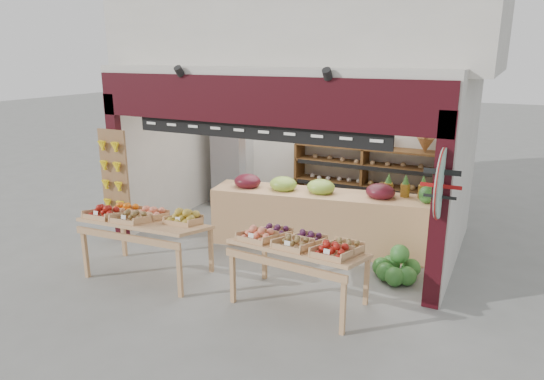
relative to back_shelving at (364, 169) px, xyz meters
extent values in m
plane|color=slate|center=(-0.89, -1.96, -1.09)|extent=(60.00, 60.00, 0.00)
cube|color=beige|center=(-0.89, 0.33, 0.41)|extent=(5.76, 0.18, 3.00)
cube|color=beige|center=(-3.68, -1.36, 0.41)|extent=(0.18, 3.38, 3.00)
cube|color=beige|center=(1.90, -1.36, 0.41)|extent=(0.18, 3.38, 3.00)
cube|color=beige|center=(-0.89, -1.36, 1.97)|extent=(5.76, 3.38, 0.12)
cube|color=beige|center=(-0.89, -0.26, 3.11)|extent=(6.36, 4.60, 2.40)
cube|color=black|center=(-0.89, -3.01, 1.56)|extent=(5.70, 0.14, 0.70)
cube|color=black|center=(-3.64, -3.01, 0.24)|extent=(0.22, 0.14, 2.65)
cube|color=black|center=(1.86, -3.01, 0.24)|extent=(0.22, 0.14, 2.65)
cube|color=black|center=(-0.89, -2.98, 1.11)|extent=(4.20, 0.05, 0.26)
cylinder|color=white|center=(-0.79, -2.91, 1.36)|extent=(0.34, 0.05, 0.34)
cube|color=brown|center=(-3.62, -3.10, 0.06)|extent=(0.60, 0.04, 1.80)
cylinder|color=#B2E0C2|center=(1.86, -3.10, 0.66)|extent=(0.04, 0.90, 0.90)
cylinder|color=maroon|center=(1.86, -3.13, 0.66)|extent=(0.01, 0.92, 0.92)
cube|color=brown|center=(-1.42, 0.00, -0.33)|extent=(0.05, 0.47, 1.51)
cube|color=brown|center=(0.00, 0.00, -0.33)|extent=(0.05, 0.47, 1.51)
cube|color=brown|center=(1.42, 0.00, -0.33)|extent=(0.05, 0.47, 1.51)
cube|color=brown|center=(0.00, 0.00, -0.75)|extent=(2.84, 0.47, 0.04)
cube|color=brown|center=(0.00, 0.00, -0.33)|extent=(2.84, 0.47, 0.04)
cube|color=brown|center=(0.00, 0.00, 0.10)|extent=(2.84, 0.47, 0.04)
cube|color=brown|center=(0.00, 0.00, 0.43)|extent=(2.84, 0.47, 0.04)
cone|color=#995F32|center=(-1.14, 0.00, 0.57)|extent=(0.32, 0.32, 0.28)
cone|color=#995F32|center=(-0.38, 0.00, 0.57)|extent=(0.32, 0.32, 0.28)
cone|color=#995F32|center=(0.38, 0.00, 0.57)|extent=(0.32, 0.32, 0.28)
cone|color=#995F32|center=(1.14, 0.00, 0.57)|extent=(0.32, 0.32, 0.28)
cube|color=silver|center=(-2.96, -0.14, -0.11)|extent=(0.93, 0.93, 1.95)
cube|color=beige|center=(-2.11, -1.08, -0.91)|extent=(0.48, 0.42, 0.35)
cube|color=beige|center=(-2.06, -1.08, -0.59)|extent=(0.44, 0.39, 0.29)
cube|color=#134919|center=(-1.56, -1.02, -0.94)|extent=(0.46, 0.39, 0.29)
cube|color=beige|center=(-1.67, -0.64, -0.95)|extent=(0.42, 0.36, 0.27)
cube|color=tan|center=(-0.15, -1.72, -0.58)|extent=(4.08, 1.46, 1.00)
ellipsoid|color=#59141E|center=(-1.57, -1.97, 0.02)|extent=(0.49, 0.45, 0.27)
ellipsoid|color=#8CB23F|center=(-0.91, -1.86, 0.02)|extent=(0.49, 0.45, 0.27)
ellipsoid|color=#8CB23F|center=(-0.26, -1.74, 0.02)|extent=(0.49, 0.45, 0.27)
ellipsoid|color=#59141E|center=(0.73, -1.57, 0.02)|extent=(0.49, 0.45, 0.27)
cylinder|color=olive|center=(0.81, -1.38, 0.03)|extent=(0.15, 0.15, 0.22)
cylinder|color=olive|center=(1.09, -1.34, 0.03)|extent=(0.15, 0.15, 0.22)
cylinder|color=olive|center=(1.36, -1.29, 0.03)|extent=(0.15, 0.15, 0.22)
cube|color=tan|center=(-2.19, -3.96, -0.25)|extent=(1.86, 1.13, 0.26)
cube|color=tan|center=(-2.99, -4.47, -0.72)|extent=(0.06, 0.06, 0.74)
cube|color=tan|center=(-1.33, -4.33, -0.72)|extent=(0.06, 0.06, 0.74)
cube|color=tan|center=(-3.06, -3.59, -0.72)|extent=(0.06, 0.06, 0.74)
cube|color=tan|center=(-1.40, -3.45, -0.72)|extent=(0.06, 0.06, 0.74)
cube|color=tan|center=(0.23, -3.75, -0.28)|extent=(1.77, 1.05, 0.25)
cube|color=tan|center=(-0.59, -4.13, -0.73)|extent=(0.06, 0.06, 0.71)
cube|color=tan|center=(1.01, -4.21, -0.73)|extent=(0.06, 0.06, 0.71)
cube|color=tan|center=(-0.54, -3.28, -0.73)|extent=(0.06, 0.06, 0.71)
cube|color=tan|center=(1.06, -3.37, -0.73)|extent=(0.06, 0.06, 0.71)
sphere|color=#1E4B19|center=(1.12, -2.54, -0.94)|extent=(0.29, 0.29, 0.29)
sphere|color=#1E4B19|center=(1.44, -2.54, -0.94)|extent=(0.29, 0.29, 0.29)
sphere|color=#1E4B19|center=(1.12, -2.23, -0.94)|extent=(0.29, 0.29, 0.29)
sphere|color=#1E4B19|center=(1.44, -2.23, -0.94)|extent=(0.29, 0.29, 0.29)
sphere|color=#1E4B19|center=(1.28, -2.38, -0.68)|extent=(0.29, 0.29, 0.29)
sphere|color=#1E4B19|center=(1.28, -2.64, -0.94)|extent=(0.29, 0.29, 0.29)
sphere|color=#1E4B19|center=(1.02, -2.38, -0.94)|extent=(0.29, 0.29, 0.29)
camera|label=1|loc=(2.60, -9.26, 2.22)|focal=32.00mm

